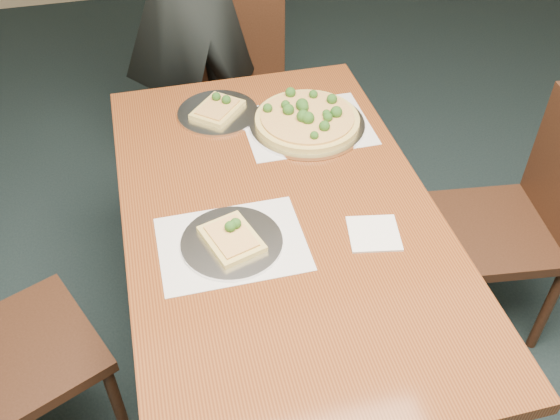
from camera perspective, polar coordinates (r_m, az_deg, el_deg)
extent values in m
cube|color=#592911|center=(1.83, 0.00, -0.52)|extent=(0.90, 1.50, 0.04)
cylinder|color=black|center=(2.56, -12.28, 2.26)|extent=(0.07, 0.07, 0.70)
cylinder|color=black|center=(2.66, 4.60, 4.94)|extent=(0.07, 0.07, 0.70)
cube|color=black|center=(2.78, -4.11, 9.30)|extent=(0.52, 0.52, 0.04)
cylinder|color=black|center=(2.80, -7.89, 3.26)|extent=(0.04, 0.04, 0.43)
cylinder|color=black|center=(3.08, -6.95, 7.54)|extent=(0.04, 0.04, 0.43)
cylinder|color=black|center=(2.76, -0.50, 3.10)|extent=(0.04, 0.04, 0.43)
cylinder|color=black|center=(3.05, -0.18, 7.44)|extent=(0.04, 0.04, 0.43)
cube|color=black|center=(2.82, -3.99, 15.51)|extent=(0.41, 0.15, 0.44)
cube|color=black|center=(2.00, -22.77, -12.14)|extent=(0.55, 0.55, 0.04)
cylinder|color=black|center=(2.09, -14.55, -17.04)|extent=(0.04, 0.04, 0.43)
cylinder|color=black|center=(2.30, -18.65, -10.51)|extent=(0.04, 0.04, 0.43)
cube|color=black|center=(2.30, 19.07, -1.82)|extent=(0.47, 0.47, 0.04)
cylinder|color=black|center=(2.51, 12.68, -3.15)|extent=(0.04, 0.04, 0.43)
cylinder|color=black|center=(2.64, 20.12, -2.36)|extent=(0.04, 0.04, 0.43)
cylinder|color=black|center=(2.30, 15.20, -9.56)|extent=(0.04, 0.04, 0.43)
cylinder|color=black|center=(2.44, 23.22, -8.30)|extent=(0.04, 0.04, 0.43)
cube|color=white|center=(2.14, 2.48, 7.71)|extent=(0.42, 0.32, 0.00)
cube|color=white|center=(1.72, -4.41, -3.09)|extent=(0.40, 0.30, 0.00)
cylinder|color=silver|center=(2.13, 2.49, 7.86)|extent=(0.39, 0.39, 0.01)
cylinder|color=gold|center=(2.13, 2.50, 8.21)|extent=(0.35, 0.35, 0.02)
cylinder|color=#F2E17E|center=(2.12, 2.51, 8.52)|extent=(0.32, 0.32, 0.01)
sphere|color=#1F4716|center=(2.14, 2.15, 9.38)|extent=(0.04, 0.04, 0.04)
sphere|color=#1F4716|center=(2.18, 4.76, 10.07)|extent=(0.04, 0.04, 0.04)
sphere|color=#1F4716|center=(2.15, 2.03, 9.60)|extent=(0.04, 0.04, 0.04)
sphere|color=#1F4716|center=(2.21, 0.96, 10.70)|extent=(0.04, 0.04, 0.04)
sphere|color=#1F4716|center=(2.09, 2.12, 8.57)|extent=(0.04, 0.04, 0.04)
sphere|color=#1F4716|center=(2.01, 3.16, 6.83)|extent=(0.03, 0.03, 0.03)
sphere|color=#1F4716|center=(2.08, 2.57, 8.41)|extent=(0.04, 0.04, 0.04)
sphere|color=#1F4716|center=(2.09, 4.40, 8.46)|extent=(0.03, 0.03, 0.03)
sphere|color=#1F4716|center=(2.15, 0.51, 9.60)|extent=(0.03, 0.03, 0.03)
sphere|color=#1F4716|center=(2.05, 4.09, 7.67)|extent=(0.04, 0.04, 0.04)
sphere|color=#1F4716|center=(2.12, 0.77, 9.16)|extent=(0.04, 0.04, 0.04)
sphere|color=#1F4716|center=(2.13, -1.14, 9.30)|extent=(0.03, 0.03, 0.03)
sphere|color=#1F4716|center=(2.11, 4.27, 8.78)|extent=(0.03, 0.03, 0.03)
sphere|color=#1F4716|center=(2.12, 5.17, 8.91)|extent=(0.04, 0.04, 0.04)
sphere|color=#1F4716|center=(2.21, 3.07, 10.52)|extent=(0.03, 0.03, 0.03)
cylinder|color=silver|center=(1.71, -4.43, -2.95)|extent=(0.28, 0.28, 0.01)
cube|color=gold|center=(1.70, -4.45, -2.65)|extent=(0.17, 0.20, 0.02)
cube|color=#F2E17E|center=(1.70, -4.47, -2.39)|extent=(0.14, 0.16, 0.01)
sphere|color=#1F4716|center=(1.70, -4.58, -1.52)|extent=(0.03, 0.03, 0.03)
sphere|color=#1F4716|center=(1.71, -4.08, -1.23)|extent=(0.03, 0.03, 0.03)
cylinder|color=silver|center=(2.20, -5.70, 8.84)|extent=(0.28, 0.28, 0.01)
cube|color=gold|center=(2.20, -5.73, 9.13)|extent=(0.21, 0.21, 0.02)
cube|color=#F2E17E|center=(2.19, -5.75, 9.36)|extent=(0.17, 0.17, 0.01)
sphere|color=#1F4716|center=(2.22, -5.85, 10.27)|extent=(0.03, 0.03, 0.03)
sphere|color=#1F4716|center=(2.20, -4.94, 10.01)|extent=(0.03, 0.03, 0.03)
cube|color=white|center=(1.76, 8.57, -2.13)|extent=(0.16, 0.16, 0.01)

